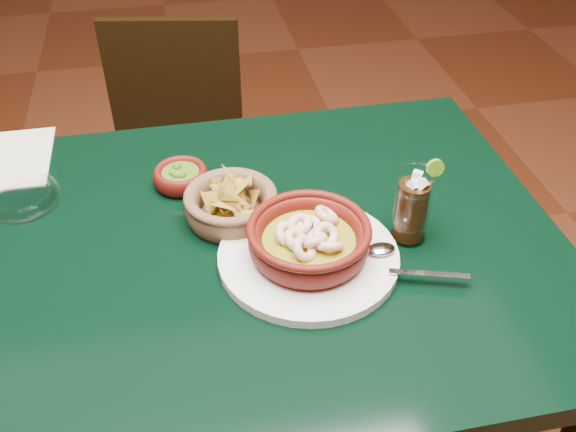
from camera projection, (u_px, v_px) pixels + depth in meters
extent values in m
cube|color=black|center=(203.00, 257.00, 1.06)|extent=(1.20, 0.80, 0.04)
cylinder|color=black|center=(413.00, 248.00, 1.64)|extent=(0.06, 0.06, 0.71)
cube|color=black|center=(176.00, 190.00, 1.75)|extent=(0.44, 0.44, 0.04)
cylinder|color=black|center=(117.00, 286.00, 1.75)|extent=(0.03, 0.03, 0.41)
cylinder|color=black|center=(236.00, 285.00, 1.75)|extent=(0.03, 0.03, 0.41)
cylinder|color=black|center=(137.00, 212.00, 2.00)|extent=(0.03, 0.03, 0.41)
cylinder|color=black|center=(241.00, 211.00, 2.00)|extent=(0.03, 0.03, 0.41)
cube|color=black|center=(175.00, 89.00, 1.75)|extent=(0.36, 0.09, 0.40)
cylinder|color=silver|center=(308.00, 257.00, 1.02)|extent=(0.29, 0.29, 0.02)
cylinder|color=#4C0D09|center=(308.00, 251.00, 1.01)|extent=(0.17, 0.17, 0.01)
torus|color=#4C0D09|center=(309.00, 240.00, 1.00)|extent=(0.21, 0.21, 0.04)
torus|color=#4C0D09|center=(309.00, 229.00, 0.98)|extent=(0.19, 0.19, 0.01)
cylinder|color=olive|center=(309.00, 241.00, 1.00)|extent=(0.15, 0.15, 0.01)
torus|color=beige|center=(326.00, 235.00, 0.99)|extent=(0.05, 0.05, 0.04)
torus|color=beige|center=(327.00, 215.00, 1.03)|extent=(0.05, 0.06, 0.05)
torus|color=beige|center=(309.00, 227.00, 1.01)|extent=(0.05, 0.05, 0.04)
torus|color=beige|center=(299.00, 224.00, 1.01)|extent=(0.06, 0.06, 0.03)
torus|color=beige|center=(287.00, 234.00, 0.99)|extent=(0.06, 0.06, 0.05)
torus|color=beige|center=(296.00, 240.00, 0.99)|extent=(0.06, 0.06, 0.04)
torus|color=beige|center=(304.00, 248.00, 0.96)|extent=(0.06, 0.06, 0.05)
torus|color=beige|center=(314.00, 240.00, 0.98)|extent=(0.05, 0.05, 0.04)
torus|color=beige|center=(329.00, 246.00, 0.97)|extent=(0.05, 0.05, 0.04)
cube|color=silver|center=(429.00, 274.00, 0.97)|extent=(0.12, 0.05, 0.00)
ellipsoid|color=silver|center=(381.00, 249.00, 1.01)|extent=(0.05, 0.03, 0.01)
cylinder|color=brown|center=(232.00, 216.00, 1.11)|extent=(0.13, 0.13, 0.01)
torus|color=brown|center=(231.00, 206.00, 1.09)|extent=(0.19, 0.19, 0.06)
torus|color=brown|center=(230.00, 196.00, 1.08)|extent=(0.16, 0.16, 0.01)
cone|color=olive|center=(240.00, 187.00, 1.09)|extent=(0.04, 0.07, 0.07)
cone|color=olive|center=(229.00, 200.00, 1.06)|extent=(0.06, 0.06, 0.05)
cone|color=olive|center=(240.00, 205.00, 1.08)|extent=(0.06, 0.07, 0.05)
cone|color=olive|center=(225.00, 196.00, 1.08)|extent=(0.07, 0.05, 0.07)
cone|color=olive|center=(232.00, 176.00, 1.10)|extent=(0.04, 0.07, 0.06)
cone|color=olive|center=(226.00, 192.00, 1.05)|extent=(0.06, 0.06, 0.06)
cone|color=olive|center=(225.00, 197.00, 1.08)|extent=(0.03, 0.08, 0.08)
cone|color=olive|center=(214.00, 186.00, 1.09)|extent=(0.03, 0.07, 0.07)
cone|color=olive|center=(225.00, 215.00, 1.07)|extent=(0.05, 0.06, 0.07)
cone|color=olive|center=(217.00, 220.00, 1.07)|extent=(0.08, 0.05, 0.07)
cone|color=olive|center=(252.00, 198.00, 1.10)|extent=(0.03, 0.08, 0.07)
cone|color=olive|center=(237.00, 186.00, 1.09)|extent=(0.05, 0.07, 0.05)
cone|color=olive|center=(245.00, 183.00, 1.10)|extent=(0.06, 0.08, 0.06)
cone|color=olive|center=(211.00, 202.00, 1.10)|extent=(0.06, 0.06, 0.06)
cone|color=olive|center=(216.00, 198.00, 1.05)|extent=(0.04, 0.07, 0.06)
cone|color=olive|center=(246.00, 218.00, 1.07)|extent=(0.08, 0.06, 0.05)
cone|color=olive|center=(222.00, 204.00, 1.06)|extent=(0.07, 0.08, 0.03)
cone|color=olive|center=(216.00, 210.00, 1.08)|extent=(0.06, 0.05, 0.07)
cone|color=olive|center=(224.00, 193.00, 1.07)|extent=(0.08, 0.05, 0.07)
cone|color=olive|center=(225.00, 216.00, 1.08)|extent=(0.07, 0.06, 0.05)
cone|color=olive|center=(229.00, 190.00, 1.06)|extent=(0.05, 0.07, 0.08)
cone|color=olive|center=(232.00, 205.00, 1.08)|extent=(0.08, 0.05, 0.06)
cylinder|color=#4C0D09|center=(182.00, 183.00, 1.18)|extent=(0.08, 0.08, 0.01)
torus|color=#4C0D09|center=(181.00, 176.00, 1.17)|extent=(0.12, 0.12, 0.04)
cylinder|color=#2F4E0E|center=(181.00, 174.00, 1.17)|extent=(0.07, 0.07, 0.01)
sphere|color=#2F4E0E|center=(182.00, 175.00, 1.16)|extent=(0.02, 0.02, 0.02)
sphere|color=#2F4E0E|center=(177.00, 175.00, 1.16)|extent=(0.02, 0.02, 0.02)
sphere|color=#2F4E0E|center=(177.00, 167.00, 1.18)|extent=(0.02, 0.02, 0.02)
sphere|color=#2F4E0E|center=(173.00, 173.00, 1.16)|extent=(0.02, 0.02, 0.02)
sphere|color=#2F4E0E|center=(179.00, 175.00, 1.16)|extent=(0.02, 0.02, 0.02)
cylinder|color=white|center=(407.00, 235.00, 1.07)|extent=(0.06, 0.06, 0.01)
torus|color=white|center=(412.00, 206.00, 1.03)|extent=(0.13, 0.13, 0.07)
cylinder|color=black|center=(411.00, 211.00, 1.04)|extent=(0.05, 0.05, 0.10)
cube|color=silver|center=(416.00, 189.00, 1.02)|extent=(0.02, 0.02, 0.02)
cube|color=silver|center=(422.00, 184.00, 1.00)|extent=(0.03, 0.02, 0.02)
cube|color=silver|center=(413.00, 186.00, 1.01)|extent=(0.02, 0.02, 0.02)
cube|color=silver|center=(413.00, 186.00, 1.00)|extent=(0.02, 0.02, 0.02)
cube|color=silver|center=(417.00, 176.00, 1.01)|extent=(0.02, 0.02, 0.02)
torus|color=white|center=(417.00, 173.00, 0.99)|extent=(0.06, 0.06, 0.00)
cylinder|color=#538916|center=(435.00, 168.00, 0.99)|extent=(0.03, 0.01, 0.03)
cylinder|color=white|center=(24.00, 202.00, 1.14)|extent=(0.12, 0.12, 0.01)
torus|color=white|center=(22.00, 196.00, 1.13)|extent=(0.14, 0.14, 0.03)
cube|color=beige|center=(9.00, 159.00, 1.25)|extent=(0.16, 0.21, 0.00)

